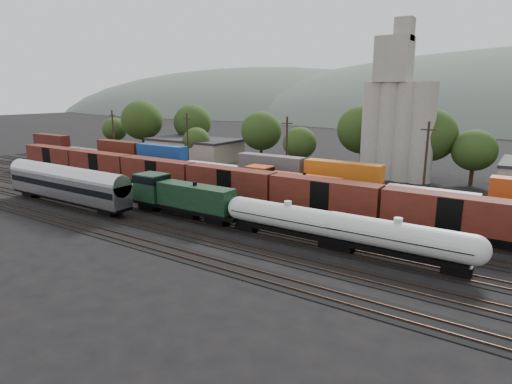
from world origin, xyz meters
The scene contains 13 objects.
ground centered at (0.00, 0.00, 0.00)m, with size 600.00×600.00×0.00m, color black.
tracks centered at (0.00, 0.00, 0.05)m, with size 180.00×33.20×0.20m.
green_locomotive centered at (-13.33, -5.00, 2.82)m, with size 18.84×3.33×4.99m.
tank_car_a centered at (3.59, -5.00, 2.51)m, with size 16.02×2.87×4.20m.
tank_car_b centered at (15.67, -5.00, 2.54)m, with size 16.27×2.91×4.26m.
passenger_coach centered at (-30.27, -10.00, 3.43)m, with size 24.73×3.05×5.62m.
orange_locomotive centered at (-5.36, 10.00, 2.66)m, with size 18.73×3.12×4.68m.
boxcar_string centered at (11.06, 5.00, 3.12)m, with size 153.60×2.90×4.20m.
container_wall centered at (-7.07, 15.00, 2.68)m, with size 161.01×2.60×5.80m.
grain_silo centered at (3.28, 36.00, 11.26)m, with size 13.40×5.00×29.00m.
industrial_sheds centered at (6.63, 35.25, 2.56)m, with size 119.38×17.26×5.10m.
tree_band centered at (3.43, 38.07, 7.79)m, with size 166.64×20.82×14.26m.
utility_poles centered at (0.00, 22.00, 6.21)m, with size 122.20×0.36×12.00m.
Camera 1 is at (26.03, -44.99, 16.25)m, focal length 30.00 mm.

